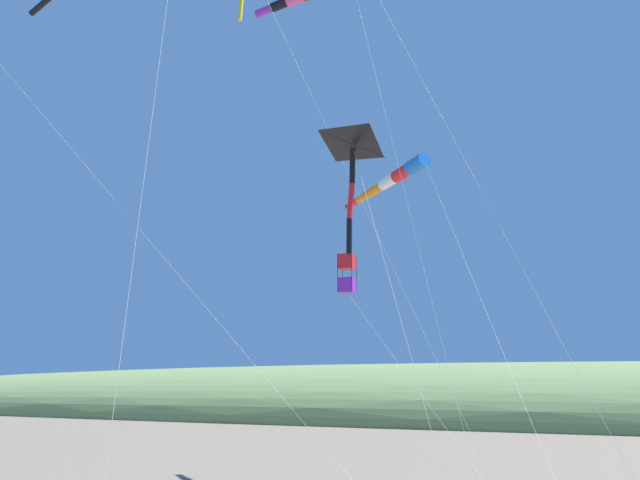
# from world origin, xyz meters

# --- Properties ---
(dune_ridge_grassy) EXTENTS (28.00, 240.00, 11.89)m
(dune_ridge_grassy) POSITION_xyz_m (55.00, 0.00, 0.00)
(dune_ridge_grassy) COLOR #6B844C
(dune_ridge_grassy) RESTS_ON ground_plane
(kite_windsock_green_low_center) EXTENTS (17.56, 11.56, 14.30)m
(kite_windsock_green_low_center) POSITION_xyz_m (13.09, 3.49, 13.72)
(kite_windsock_green_low_center) COLOR blue
(kite_windsock_green_low_center) RESTS_ON ground_plane
(kite_delta_orange_high_right) EXTENTS (4.70, 4.53, 10.48)m
(kite_delta_orange_high_right) POSITION_xyz_m (-1.47, 0.42, 10.04)
(kite_delta_orange_high_right) COLOR black
(kite_delta_orange_high_right) RESTS_ON ground_plane
(kite_box_purple_drifting) EXTENTS (8.16, 7.91, 9.05)m
(kite_box_purple_drifting) POSITION_xyz_m (7.38, 3.82, 8.29)
(kite_box_purple_drifting) COLOR red
(kite_box_purple_drifting) RESTS_ON ground_plane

